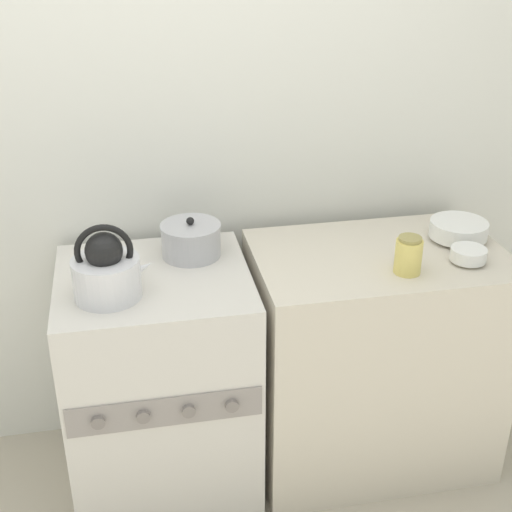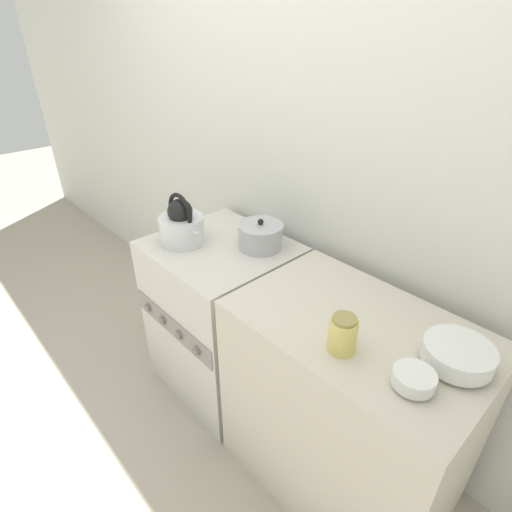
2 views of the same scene
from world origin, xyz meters
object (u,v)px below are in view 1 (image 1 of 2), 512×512
Objects in this scene: storage_jar at (408,255)px; small_ceramic_bowl at (468,254)px; stove at (161,382)px; enamel_bowl at (458,229)px; kettle at (107,271)px; cooking_pot at (191,240)px.

small_ceramic_bowl is at bearing 6.88° from storage_jar.
stove is 4.16× the size of enamel_bowl.
stove is 0.56m from kettle.
cooking_pot is 0.96m from small_ceramic_bowl.
cooking_pot is 1.02× the size of enamel_bowl.
enamel_bowl is at bearing 36.29° from storage_jar.
storage_jar reaches higher than enamel_bowl.
cooking_pot is (0.29, 0.24, -0.03)m from kettle.
small_ceramic_bowl is at bearing -1.24° from kettle.
small_ceramic_bowl is 0.95× the size of storage_jar.
stove is at bearing -137.62° from cooking_pot.
stove is 0.53m from cooking_pot.
stove is 7.08× the size of small_ceramic_bowl.
kettle is at bearing -140.26° from cooking_pot.
kettle is (-0.14, -0.11, 0.53)m from stove.
enamel_bowl is (1.26, 0.15, -0.04)m from kettle.
enamel_bowl is (1.11, 0.04, 0.49)m from stove.
small_ceramic_bowl is 0.24m from storage_jar.
kettle is at bearing 178.76° from small_ceramic_bowl.
stove is at bearing 36.83° from kettle.
cooking_pot is (0.15, 0.13, 0.49)m from stove.
stove is at bearing 169.01° from storage_jar.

